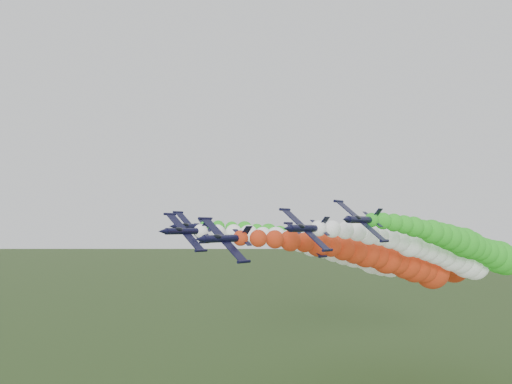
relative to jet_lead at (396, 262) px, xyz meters
The scene contains 6 objects.
jet_lead is the anchor object (origin of this frame).
jet_inner_left 14.04m from the jet_lead, 165.15° to the left, with size 13.36×86.25×16.96m.
jet_inner_right 12.95m from the jet_lead, 51.67° to the left, with size 13.66×86.56×17.26m.
jet_outer_left 29.97m from the jet_lead, 146.01° to the left, with size 13.56×86.46×17.16m.
jet_outer_right 21.32m from the jet_lead, 46.83° to the left, with size 13.87×86.76×17.47m.
jet_trail 26.48m from the jet_lead, 93.96° to the left, with size 14.42×87.31×18.02m.
Camera 1 is at (53.61, -61.45, 43.56)m, focal length 35.00 mm.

